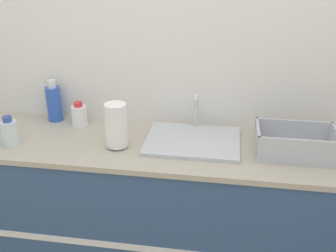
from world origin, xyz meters
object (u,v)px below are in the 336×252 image
(bottle_blue, at_px, (54,103))
(bottle_white_spray, at_px, (79,115))
(sink, at_px, (193,140))
(paper_towel_roll, at_px, (116,126))
(dish_rack, at_px, (295,145))
(bottle_clear, at_px, (10,132))

(bottle_blue, bearing_deg, bottle_white_spray, -17.22)
(sink, distance_m, paper_towel_roll, 0.42)
(dish_rack, distance_m, bottle_blue, 1.40)
(sink, height_order, bottle_white_spray, sink)
(paper_towel_roll, relative_size, dish_rack, 0.62)
(dish_rack, bearing_deg, paper_towel_roll, -176.07)
(paper_towel_roll, bearing_deg, bottle_blue, 148.44)
(sink, relative_size, dish_rack, 1.28)
(paper_towel_roll, xyz_separation_m, bottle_clear, (-0.57, -0.06, -0.05))
(bottle_clear, height_order, bottle_white_spray, bottle_clear)
(dish_rack, xyz_separation_m, bottle_white_spray, (-1.20, 0.17, 0.01))
(bottle_white_spray, bearing_deg, bottle_clear, -133.00)
(bottle_blue, height_order, bottle_white_spray, bottle_blue)
(bottle_blue, distance_m, bottle_clear, 0.36)
(sink, bearing_deg, bottle_blue, 168.70)
(dish_rack, xyz_separation_m, bottle_blue, (-1.38, 0.22, 0.06))
(bottle_blue, bearing_deg, paper_towel_roll, -31.56)
(sink, relative_size, bottle_white_spray, 3.41)
(bottle_clear, bearing_deg, paper_towel_roll, 6.09)
(bottle_clear, bearing_deg, bottle_white_spray, 47.00)
(bottle_clear, distance_m, bottle_white_spray, 0.40)
(paper_towel_roll, height_order, bottle_blue, bottle_blue)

